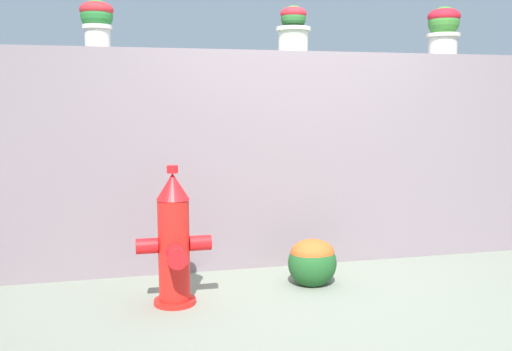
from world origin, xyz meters
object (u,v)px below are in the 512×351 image
object	(u,v)px
potted_plant_3	(443,27)
flower_bush_right	(312,260)
fire_hydrant	(174,242)
potted_plant_1	(97,19)
potted_plant_2	(293,28)

from	to	relation	value
potted_plant_3	flower_bush_right	world-z (taller)	potted_plant_3
potted_plant_3	fire_hydrant	xyz separation A→B (m)	(-2.46, -0.89, -1.56)
fire_hydrant	potted_plant_3	bearing A→B (deg)	19.97
potted_plant_1	flower_bush_right	xyz separation A→B (m)	(1.49, -0.68, -1.77)
potted_plant_3	fire_hydrant	distance (m)	3.05
potted_plant_1	fire_hydrant	size ratio (longest dim) A/B	0.39
potted_plant_1	fire_hydrant	bearing A→B (deg)	-61.30
potted_plant_1	potted_plant_3	world-z (taller)	potted_plant_3
potted_plant_3	flower_bush_right	size ratio (longest dim) A/B	1.17
fire_hydrant	flower_bush_right	bearing A→B (deg)	9.75
potted_plant_2	flower_bush_right	world-z (taller)	potted_plant_2
fire_hydrant	flower_bush_right	size ratio (longest dim) A/B	2.58
potted_plant_3	fire_hydrant	bearing A→B (deg)	-160.03
fire_hydrant	flower_bush_right	distance (m)	1.07
fire_hydrant	potted_plant_1	bearing A→B (deg)	118.70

